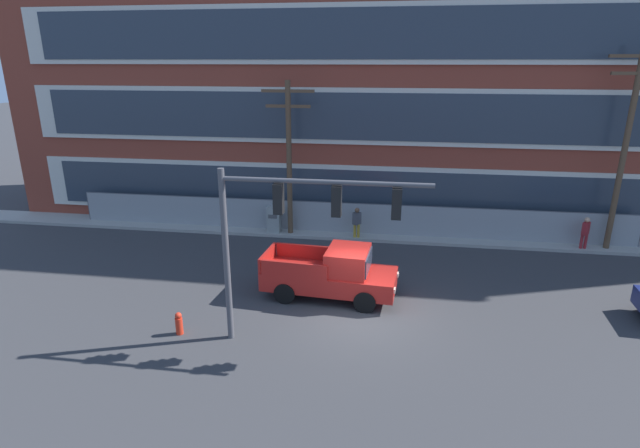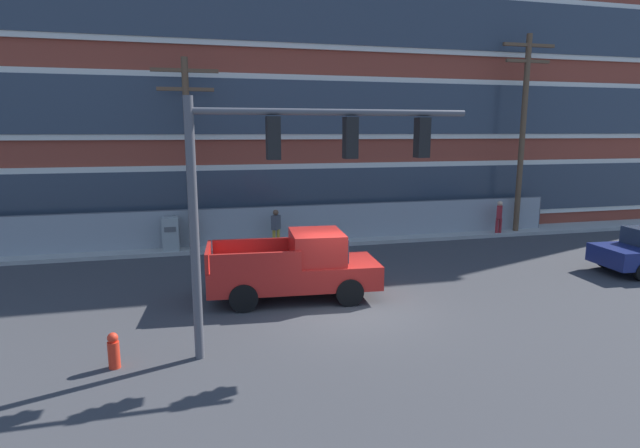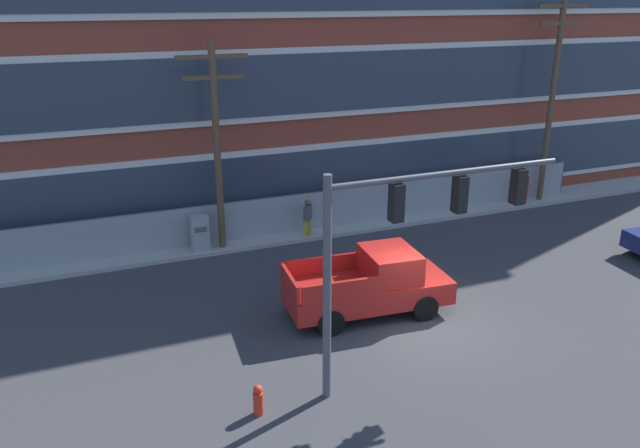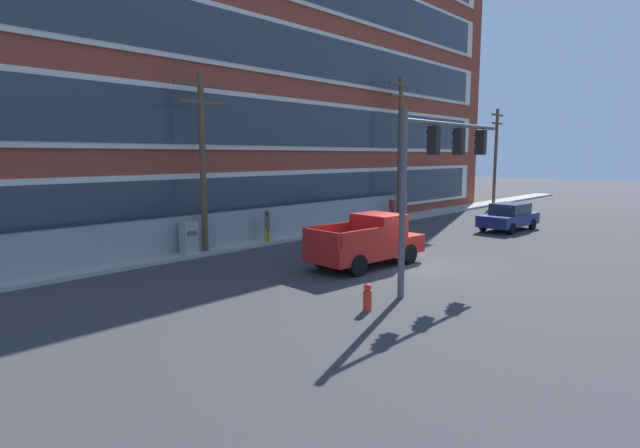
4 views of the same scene
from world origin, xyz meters
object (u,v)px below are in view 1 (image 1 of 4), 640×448
utility_pole_midblock (626,143)px  pedestrian_near_cabinet (585,232)px  pickup_truck_red (332,274)px  electrical_cabinet (274,221)px  pedestrian_by_fence (357,222)px  traffic_signal_mast (291,220)px  utility_pole_near_corner (289,152)px  fire_hydrant (179,323)px

utility_pole_midblock → pedestrian_near_cabinet: size_ratio=5.48×
pickup_truck_red → electrical_cabinet: 7.61m
pickup_truck_red → pedestrian_by_fence: pickup_truck_red is taller
traffic_signal_mast → utility_pole_near_corner: utility_pole_near_corner is taller
pickup_truck_red → utility_pole_near_corner: utility_pole_near_corner is taller
traffic_signal_mast → utility_pole_near_corner: bearing=102.4°
pedestrian_by_fence → pedestrian_near_cabinet: bearing=0.3°
utility_pole_midblock → electrical_cabinet: utility_pole_midblock is taller
pickup_truck_red → utility_pole_midblock: (12.18, 6.71, 4.19)m
pedestrian_near_cabinet → pedestrian_by_fence: same height
utility_pole_midblock → pickup_truck_red: bearing=-151.2°
utility_pole_midblock → pedestrian_near_cabinet: utility_pole_midblock is taller
pickup_truck_red → pedestrian_near_cabinet: bearing=30.3°
utility_pole_near_corner → pedestrian_near_cabinet: (14.08, -0.14, -3.34)m
traffic_signal_mast → pedestrian_by_fence: bearing=82.9°
pickup_truck_red → traffic_signal_mast: bearing=-103.6°
utility_pole_near_corner → utility_pole_midblock: (15.20, 0.11, 0.82)m
utility_pole_midblock → pedestrian_by_fence: utility_pole_midblock is taller
traffic_signal_mast → pedestrian_near_cabinet: traffic_signal_mast is taller
utility_pole_near_corner → fire_hydrant: (-1.62, -10.05, -3.93)m
pickup_truck_red → fire_hydrant: 5.81m
traffic_signal_mast → fire_hydrant: 5.35m
traffic_signal_mast → pickup_truck_red: traffic_signal_mast is taller
pickup_truck_red → pedestrian_by_fence: 6.41m
electrical_cabinet → pedestrian_by_fence: (4.26, -0.16, 0.21)m
electrical_cabinet → pedestrian_by_fence: size_ratio=0.90×
pickup_truck_red → pedestrian_near_cabinet: 12.81m
traffic_signal_mast → pedestrian_by_fence: size_ratio=3.70×
utility_pole_near_corner → pickup_truck_red: bearing=-65.4°
utility_pole_near_corner → electrical_cabinet: bearing=-177.2°
traffic_signal_mast → utility_pole_midblock: utility_pole_midblock is taller
traffic_signal_mast → electrical_cabinet: size_ratio=4.09×
electrical_cabinet → fire_hydrant: 10.04m
pickup_truck_red → utility_pole_midblock: 14.53m
utility_pole_midblock → electrical_cabinet: (-16.05, -0.15, -4.37)m
pedestrian_near_cabinet → pedestrian_by_fence: (-10.67, -0.06, 0.00)m
traffic_signal_mast → pickup_truck_red: size_ratio=1.21×
pickup_truck_red → electrical_cabinet: (-3.87, 6.55, -0.18)m
electrical_cabinet → pedestrian_by_fence: pedestrian_by_fence is taller
pedestrian_near_cabinet → fire_hydrant: pedestrian_near_cabinet is taller
traffic_signal_mast → fire_hydrant: (-3.81, -0.06, -3.76)m
electrical_cabinet → pedestrian_near_cabinet: size_ratio=0.90×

